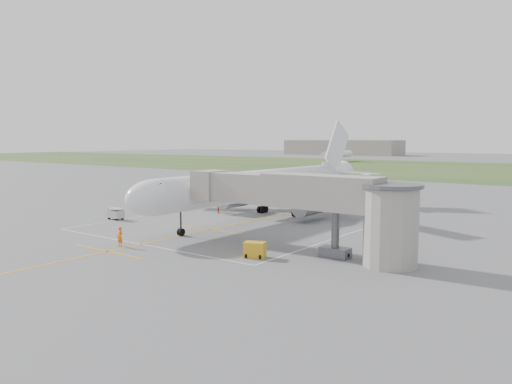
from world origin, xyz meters
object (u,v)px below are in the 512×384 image
Objects in this scene: baggage_cart at (116,214)px; gpu_unit at (255,250)px; jet_bridge at (313,202)px; ramp_worker_wing at (219,206)px; airliner at (264,185)px; ramp_worker_nose at (120,237)px.

gpu_unit is at bearing -10.22° from baggage_cart.
jet_bridge is 28.07m from ramp_worker_wing.
airliner is 26.42× the size of ramp_worker_wing.
ramp_worker_nose is at bearing 176.39° from gpu_unit.
jet_bridge is 12.26× the size of ramp_worker_nose.
baggage_cart is 1.23× the size of ramp_worker_wing.
jet_bridge reaches higher than ramp_worker_wing.
baggage_cart is at bearing 116.34° from ramp_worker_wing.
baggage_cart is at bearing 146.13° from gpu_unit.
gpu_unit is 27.59m from baggage_cart.
jet_bridge is 6.76m from gpu_unit.
gpu_unit is 1.20× the size of ramp_worker_wing.
gpu_unit is at bearing 20.10° from ramp_worker_nose.
jet_bridge is 30.66m from baggage_cart.
ramp_worker_wing is at bearing 64.75° from baggage_cart.
gpu_unit is 0.98× the size of baggage_cart.
gpu_unit is 1.12× the size of ramp_worker_nose.
ramp_worker_wing reaches higher than gpu_unit.
airliner is at bearing 42.73° from baggage_cart.
ramp_worker_nose is 1.08× the size of ramp_worker_wing.
jet_bridge reaches higher than baggage_cart.
jet_bridge is at bearing 29.24° from ramp_worker_nose.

